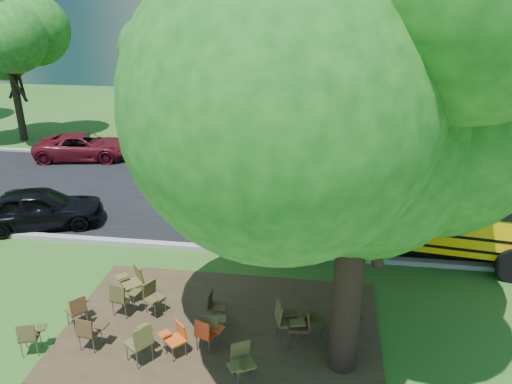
# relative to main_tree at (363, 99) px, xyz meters

# --- Properties ---
(ground) EXTENTS (160.00, 160.00, 0.00)m
(ground) POSITION_rel_main_tree_xyz_m (-3.66, 1.37, -5.46)
(ground) COLOR #26551A
(ground) RESTS_ON ground
(dirt_patch) EXTENTS (7.00, 4.50, 0.03)m
(dirt_patch) POSITION_rel_main_tree_xyz_m (-2.66, 0.87, -5.44)
(dirt_patch) COLOR #382819
(dirt_patch) RESTS_ON ground
(asphalt_road) EXTENTS (80.00, 8.00, 0.04)m
(asphalt_road) POSITION_rel_main_tree_xyz_m (-3.66, 8.37, -5.44)
(asphalt_road) COLOR black
(asphalt_road) RESTS_ON ground
(kerb_near) EXTENTS (80.00, 0.25, 0.14)m
(kerb_near) POSITION_rel_main_tree_xyz_m (-3.66, 4.37, -5.39)
(kerb_near) COLOR gray
(kerb_near) RESTS_ON ground
(kerb_far) EXTENTS (80.00, 0.25, 0.14)m
(kerb_far) POSITION_rel_main_tree_xyz_m (-3.66, 12.47, -5.39)
(kerb_far) COLOR gray
(kerb_far) RESTS_ON ground
(bg_tree_0) EXTENTS (5.20, 5.20, 7.18)m
(bg_tree_0) POSITION_rel_main_tree_xyz_m (-15.66, 14.37, -0.89)
(bg_tree_0) COLOR black
(bg_tree_0) RESTS_ON ground
(bg_tree_2) EXTENTS (4.80, 4.80, 6.62)m
(bg_tree_2) POSITION_rel_main_tree_xyz_m (-8.66, 17.37, -1.25)
(bg_tree_2) COLOR black
(bg_tree_2) RESTS_ON ground
(bg_tree_3) EXTENTS (5.60, 5.60, 7.84)m
(bg_tree_3) POSITION_rel_main_tree_xyz_m (4.34, 15.37, -0.43)
(bg_tree_3) COLOR black
(bg_tree_3) RESTS_ON ground
(main_tree) EXTENTS (7.20, 7.20, 9.07)m
(main_tree) POSITION_rel_main_tree_xyz_m (0.00, 0.00, 0.00)
(main_tree) COLOR black
(main_tree) RESTS_ON ground
(school_bus) EXTENTS (11.92, 3.94, 2.86)m
(school_bus) POSITION_rel_main_tree_xyz_m (1.75, 5.38, -3.80)
(school_bus) COLOR #FFBF08
(school_bus) RESTS_ON ground
(chair_0) EXTENTS (0.53, 0.58, 0.78)m
(chair_0) POSITION_rel_main_tree_xyz_m (-6.42, -0.53, -4.98)
(chair_0) COLOR #433B1D
(chair_0) RESTS_ON ground
(chair_1) EXTENTS (0.58, 0.48, 0.82)m
(chair_1) POSITION_rel_main_tree_xyz_m (-5.24, -0.25, -4.95)
(chair_1) COLOR #462E19
(chair_1) RESTS_ON ground
(chair_2) EXTENTS (0.63, 0.80, 0.93)m
(chair_2) POSITION_rel_main_tree_xyz_m (-4.03, -0.47, -4.88)
(chair_2) COLOR brown
(chair_2) RESTS_ON ground
(chair_3) EXTENTS (0.66, 0.52, 0.77)m
(chair_3) POSITION_rel_main_tree_xyz_m (-3.40, -0.14, -4.98)
(chair_3) COLOR #CA4B15
(chair_3) RESTS_ON ground
(chair_4) EXTENTS (0.63, 0.50, 0.79)m
(chair_4) POSITION_rel_main_tree_xyz_m (-2.82, 0.06, -4.97)
(chair_4) COLOR red
(chair_4) RESTS_ON ground
(chair_5) EXTENTS (0.57, 0.69, 0.84)m
(chair_5) POSITION_rel_main_tree_xyz_m (-1.95, -0.68, -4.94)
(chair_5) COLOR brown
(chair_5) RESTS_ON ground
(chair_6) EXTENTS (0.63, 0.64, 0.96)m
(chair_6) POSITION_rel_main_tree_xyz_m (-0.88, 0.57, -4.87)
(chair_6) COLOR #482F1A
(chair_6) RESTS_ON ground
(chair_7) EXTENTS (0.71, 0.66, 0.97)m
(chair_7) POSITION_rel_main_tree_xyz_m (-1.22, 0.61, -4.86)
(chair_7) COLOR brown
(chair_7) RESTS_ON ground
(chair_8) EXTENTS (0.54, 0.69, 0.80)m
(chair_8) POSITION_rel_main_tree_xyz_m (-5.86, 0.48, -4.96)
(chair_8) COLOR #51391D
(chair_8) RESTS_ON ground
(chair_9) EXTENTS (0.80, 0.63, 0.93)m
(chair_9) POSITION_rel_main_tree_xyz_m (-5.00, 1.67, -4.88)
(chair_9) COLOR brown
(chair_9) RESTS_ON ground
(chair_10) EXTENTS (0.53, 0.68, 0.81)m
(chair_10) POSITION_rel_main_tree_xyz_m (-4.36, 1.19, -4.96)
(chair_10) COLOR #4B4520
(chair_10) RESTS_ON ground
(chair_11) EXTENTS (0.53, 0.52, 0.79)m
(chair_11) POSITION_rel_main_tree_xyz_m (-2.76, 0.30, -4.97)
(chair_11) COLOR brown
(chair_11) RESTS_ON ground
(chair_12) EXTENTS (0.51, 0.58, 0.86)m
(chair_12) POSITION_rel_main_tree_xyz_m (-0.64, 0.91, -4.93)
(chair_12) COLOR #423C1C
(chair_12) RESTS_ON ground
(chair_13) EXTENTS (0.57, 0.47, 0.80)m
(chair_13) POSITION_rel_main_tree_xyz_m (0.15, 0.87, -4.96)
(chair_13) COLOR #3E2716
(chair_13) RESTS_ON ground
(chair_14) EXTENTS (0.66, 0.52, 0.88)m
(chair_14) POSITION_rel_main_tree_xyz_m (-5.02, 0.99, -4.92)
(chair_14) COLOR #44401D
(chair_14) RESTS_ON ground
(chair_15) EXTENTS (0.47, 0.54, 0.81)m
(chair_15) POSITION_rel_main_tree_xyz_m (-2.85, 1.06, -4.96)
(chair_15) COLOR #3F2916
(chair_15) RESTS_ON ground
(black_car) EXTENTS (4.17, 2.77, 1.32)m
(black_car) POSITION_rel_main_tree_xyz_m (-9.44, 5.17, -4.80)
(black_car) COLOR black
(black_car) RESTS_ON ground
(bg_car_red) EXTENTS (4.46, 2.60, 1.17)m
(bg_car_red) POSITION_rel_main_tree_xyz_m (-11.19, 11.87, -4.88)
(bg_car_red) COLOR #540E16
(bg_car_red) RESTS_ON ground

